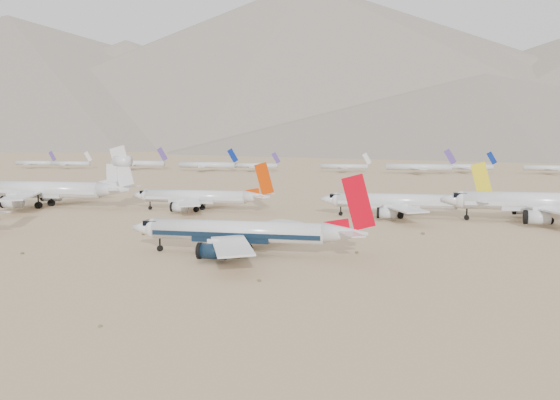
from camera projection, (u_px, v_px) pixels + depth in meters
name	position (u px, v px, depth m)	size (l,w,h in m)	color
ground	(244.00, 250.00, 135.57)	(7000.00, 7000.00, 0.00)	#9B825A
main_airliner	(247.00, 232.00, 129.26)	(49.18, 48.03, 17.35)	silver
row2_navy_widebody	(551.00, 203.00, 177.74)	(58.09, 56.80, 20.66)	silver
row2_gold_tail	(403.00, 202.00, 189.21)	(48.34, 47.28, 17.21)	silver
row2_orange_tail	(201.00, 197.00, 205.20)	(45.98, 44.98, 16.40)	silver
row2_white_trijet	(49.00, 189.00, 215.50)	(61.26, 59.87, 21.71)	silver
distant_storage_row	(462.00, 167.00, 406.56)	(609.68, 56.79, 16.28)	silver
mountain_range	(435.00, 75.00, 1699.60)	(7354.00, 3024.00, 470.00)	slate
desert_scrub	(72.00, 265.00, 118.10)	(219.83, 121.67, 0.63)	brown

